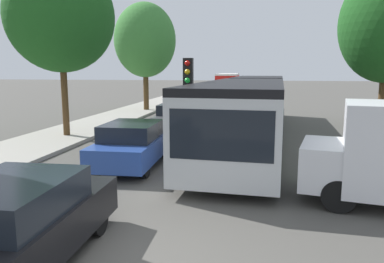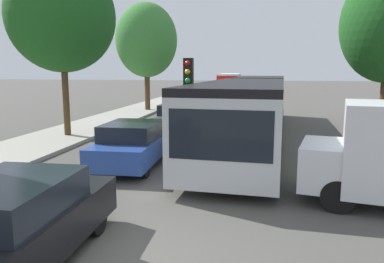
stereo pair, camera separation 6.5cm
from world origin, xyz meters
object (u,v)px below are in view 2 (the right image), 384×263
Objects in this scene: queued_car_graphite at (178,118)px; queued_car_green at (195,105)px; tree_left_far at (146,42)px; tree_left_mid at (61,17)px; articulated_bus at (252,104)px; queued_car_black at (14,224)px; queued_car_blue at (133,144)px; traffic_light at (188,85)px; city_bus_rear at (230,81)px; queued_car_white at (213,98)px; queued_car_tan at (218,93)px.

queued_car_graphite is 0.89× the size of queued_car_green.
tree_left_mid is at bearing -92.15° from tree_left_far.
articulated_bus is 12.41m from queued_car_black.
articulated_bus is 4.44× the size of queued_car_graphite.
queued_car_black is 1.02× the size of queued_car_blue.
queued_car_graphite is 1.17× the size of traffic_light.
tree_left_mid reaches higher than queued_car_black.
city_bus_rear reaches higher than queued_car_blue.
queued_car_tan is at bearing 1.53° from queued_car_white.
city_bus_rear is at bearing -0.60° from queued_car_white.
queued_car_black is 25.07m from queued_car_white.
queued_car_tan reaches higher than queued_car_white.
queued_car_graphite is (-0.04, -33.88, -0.73)m from city_bus_rear.
tree_left_far is at bearing 56.52° from queued_car_green.
articulated_bus is 5.21× the size of traffic_light.
articulated_bus reaches higher than city_bus_rear.
queued_car_white is at bearing -175.72° from traffic_light.
articulated_bus is at bearing -108.12° from queued_car_graphite.
queued_car_graphite is at bearing -163.99° from traffic_light.
queued_car_black is 18.97m from queued_car_green.
tree_left_mid reaches higher than articulated_bus.
queued_car_white is 17.66m from traffic_light.
queued_car_graphite is 10.27m from tree_left_far.
queued_car_blue is at bearing 178.97° from queued_car_graphite.
queued_car_blue is at bearing -74.89° from tree_left_far.
queued_car_tan is (0.10, 13.06, -0.03)m from queued_car_green.
queued_car_green is at bearing 179.22° from city_bus_rear.
queued_car_black is at bearing 178.78° from queued_car_white.
queued_car_blue is at bearing 179.60° from city_bus_rear.
tree_left_mid is at bearing 118.23° from queued_car_graphite.
queued_car_black reaches higher than queued_car_blue.
tree_left_mid reaches higher than traffic_light.
queued_car_white reaches higher than queued_car_black.
city_bus_rear is 2.88× the size of queued_car_graphite.
queued_car_black is at bearing -178.89° from queued_car_blue.
queued_car_black is 1.21× the size of traffic_light.
tree_left_far is at bearing 170.45° from city_bus_rear.
tree_left_far is (-4.35, -3.63, 4.20)m from queued_car_white.
articulated_bus is at bearing -166.96° from queued_car_white.
traffic_light is at bearing -177.02° from queued_car_white.
queued_car_tan is (-0.06, 19.01, 0.05)m from queued_car_graphite.
articulated_bus is 4.14× the size of queued_car_tan.
queued_car_black is at bearing 180.00° from queued_car_graphite.
queued_car_black is (-3.34, -11.92, -0.79)m from articulated_bus.
city_bus_rear reaches higher than queued_car_black.
tree_left_mid is 10.96m from tree_left_far.
queued_car_white is 1.24× the size of traffic_light.
queued_car_tan is 1.26× the size of traffic_light.
queued_car_tan is at bearing 78.39° from tree_left_mid.
queued_car_tan reaches higher than queued_car_black.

